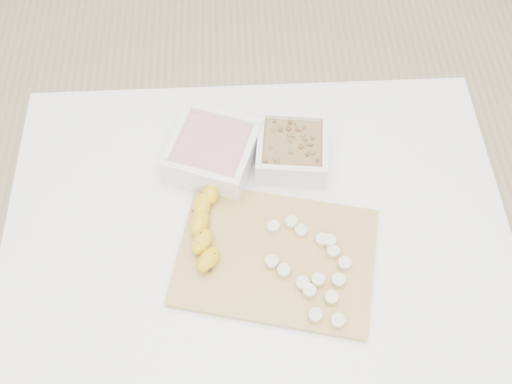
{
  "coord_description": "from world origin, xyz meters",
  "views": [
    {
      "loc": [
        -0.03,
        -0.52,
        1.76
      ],
      "look_at": [
        0.0,
        0.03,
        0.81
      ],
      "focal_mm": 40.0,
      "sensor_mm": 36.0,
      "label": 1
    }
  ],
  "objects_px": {
    "table": "(257,241)",
    "cutting_board": "(276,257)",
    "bowl_yogurt": "(213,152)",
    "bowl_granola": "(292,150)",
    "banana": "(206,226)"
  },
  "relations": [
    {
      "from": "bowl_yogurt",
      "to": "banana",
      "type": "xyz_separation_m",
      "value": [
        -0.02,
        -0.17,
        -0.01
      ]
    },
    {
      "from": "bowl_yogurt",
      "to": "bowl_granola",
      "type": "xyz_separation_m",
      "value": [
        0.16,
        0.0,
        -0.01
      ]
    },
    {
      "from": "bowl_yogurt",
      "to": "cutting_board",
      "type": "distance_m",
      "value": 0.26
    },
    {
      "from": "bowl_yogurt",
      "to": "banana",
      "type": "relative_size",
      "value": 1.09
    },
    {
      "from": "bowl_yogurt",
      "to": "cutting_board",
      "type": "height_order",
      "value": "bowl_yogurt"
    },
    {
      "from": "table",
      "to": "bowl_yogurt",
      "type": "height_order",
      "value": "bowl_yogurt"
    },
    {
      "from": "bowl_yogurt",
      "to": "bowl_granola",
      "type": "relative_size",
      "value": 1.32
    },
    {
      "from": "bowl_yogurt",
      "to": "bowl_granola",
      "type": "height_order",
      "value": "bowl_yogurt"
    },
    {
      "from": "table",
      "to": "bowl_yogurt",
      "type": "distance_m",
      "value": 0.21
    },
    {
      "from": "table",
      "to": "bowl_yogurt",
      "type": "relative_size",
      "value": 4.75
    },
    {
      "from": "bowl_granola",
      "to": "banana",
      "type": "distance_m",
      "value": 0.25
    },
    {
      "from": "table",
      "to": "bowl_granola",
      "type": "distance_m",
      "value": 0.21
    },
    {
      "from": "bowl_yogurt",
      "to": "cutting_board",
      "type": "relative_size",
      "value": 0.57
    },
    {
      "from": "table",
      "to": "cutting_board",
      "type": "relative_size",
      "value": 2.71
    },
    {
      "from": "table",
      "to": "cutting_board",
      "type": "height_order",
      "value": "cutting_board"
    }
  ]
}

